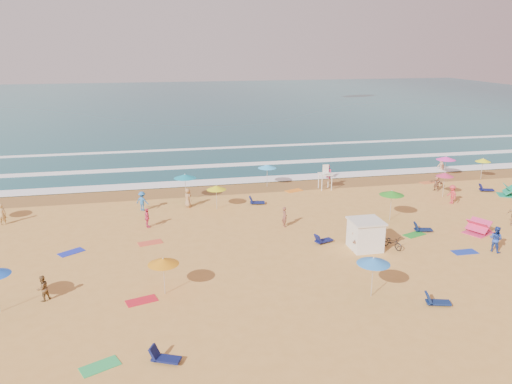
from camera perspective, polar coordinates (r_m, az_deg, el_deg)
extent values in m
plane|color=gold|center=(38.50, 4.98, -4.47)|extent=(220.00, 220.00, 0.00)
cube|color=#0C4756|center=(119.59, -6.78, 9.94)|extent=(220.00, 140.00, 0.18)
plane|color=olive|center=(49.96, 0.88, 0.60)|extent=(220.00, 220.00, 0.00)
cube|color=white|center=(52.29, 0.28, 1.45)|extent=(200.00, 2.20, 0.05)
cube|color=white|center=(58.93, -1.15, 3.20)|extent=(200.00, 1.60, 0.05)
cube|color=white|center=(68.55, -2.71, 5.11)|extent=(200.00, 1.20, 0.05)
cube|color=white|center=(35.64, 12.39, -4.86)|extent=(2.00, 2.00, 2.00)
cube|color=silver|center=(35.27, 12.50, -3.26)|extent=(2.20, 2.20, 0.12)
imported|color=black|center=(36.38, 15.28, -5.55)|extent=(1.25, 1.82, 0.91)
cone|color=yellow|center=(42.91, -4.56, 0.50)|extent=(1.68, 1.68, 0.35)
cone|color=#CF2E5E|center=(49.34, 20.78, 1.88)|extent=(1.60, 1.60, 0.35)
cone|color=teal|center=(45.28, -8.12, 1.81)|extent=(2.02, 2.02, 0.35)
cone|color=#EEF319|center=(57.43, 24.53, 3.34)|extent=(1.53, 1.53, 0.35)
cone|color=#38B5FE|center=(49.50, 1.28, 2.95)|extent=(1.84, 1.84, 0.35)
cone|color=#FF38BD|center=(57.18, 20.90, 3.64)|extent=(2.02, 2.02, 0.35)
cone|color=orange|center=(28.86, -10.56, -7.79)|extent=(1.77, 1.77, 0.35)
cone|color=#2D7BCE|center=(28.81, 13.29, -7.66)|extent=(1.87, 1.87, 0.35)
cone|color=#298F21|center=(41.45, 15.26, -0.10)|extent=(1.98, 1.98, 0.35)
cube|color=#0E1548|center=(24.08, -10.21, -18.26)|extent=(1.42, 1.04, 0.34)
cube|color=#0F154F|center=(36.46, 7.77, -5.52)|extent=(1.41, 0.94, 0.34)
cube|color=#0F204E|center=(29.81, 20.11, -11.76)|extent=(1.40, 0.88, 0.34)
cube|color=#0D1B45|center=(40.28, 18.58, -4.08)|extent=(1.39, 0.82, 0.34)
cube|color=#0F134F|center=(53.32, 24.85, 0.24)|extent=(1.40, 0.89, 0.34)
cube|color=#101952|center=(44.56, 0.17, -1.19)|extent=(1.38, 0.77, 0.34)
cube|color=red|center=(29.25, -12.94, -12.02)|extent=(1.87, 1.29, 0.03)
cube|color=#1D2CB8|center=(36.86, -20.35, -6.47)|extent=(1.89, 1.67, 0.03)
cube|color=green|center=(24.57, -17.39, -18.48)|extent=(1.90, 1.49, 0.03)
cube|color=orange|center=(48.76, 4.36, 0.16)|extent=(1.89, 1.38, 0.03)
cube|color=#DF4F34|center=(36.95, -11.99, -5.69)|extent=(1.86, 1.24, 0.03)
cube|color=#B5161C|center=(41.01, 13.26, -3.50)|extent=(1.85, 1.22, 0.03)
cube|color=#1A35A5|center=(37.50, 22.75, -6.34)|extent=(1.71, 0.87, 0.03)
cube|color=#24902A|center=(39.47, 17.64, -4.66)|extent=(1.89, 1.38, 0.03)
cube|color=#D36631|center=(54.44, 19.04, 1.04)|extent=(1.82, 1.12, 0.03)
imported|color=#E3A177|center=(59.67, 20.37, 2.85)|extent=(0.69, 1.17, 1.78)
imported|color=#986546|center=(51.52, 19.93, 0.95)|extent=(1.16, 1.43, 1.53)
imported|color=tan|center=(44.21, -27.06, -2.29)|extent=(0.69, 0.52, 1.73)
imported|color=#2341A5|center=(38.16, 25.72, -4.86)|extent=(1.04, 1.12, 1.84)
imported|color=#D7355D|center=(39.74, -12.33, -2.92)|extent=(0.57, 0.97, 1.55)
imported|color=#D1343B|center=(47.89, 21.49, -0.25)|extent=(0.71, 1.14, 1.71)
imported|color=#D93669|center=(53.11, 8.23, 2.15)|extent=(1.02, 1.11, 1.83)
imported|color=tan|center=(35.27, 11.24, -5.42)|extent=(0.85, 1.51, 1.55)
imported|color=brown|center=(39.08, 3.28, -2.84)|extent=(0.45, 0.63, 1.62)
imported|color=brown|center=(30.66, -23.21, -10.08)|extent=(0.91, 0.92, 1.50)
imported|color=#276BB7|center=(43.80, -12.87, -1.02)|extent=(1.26, 1.06, 1.70)
imported|color=#A4794B|center=(44.00, -7.80, -0.65)|extent=(0.90, 1.00, 1.71)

